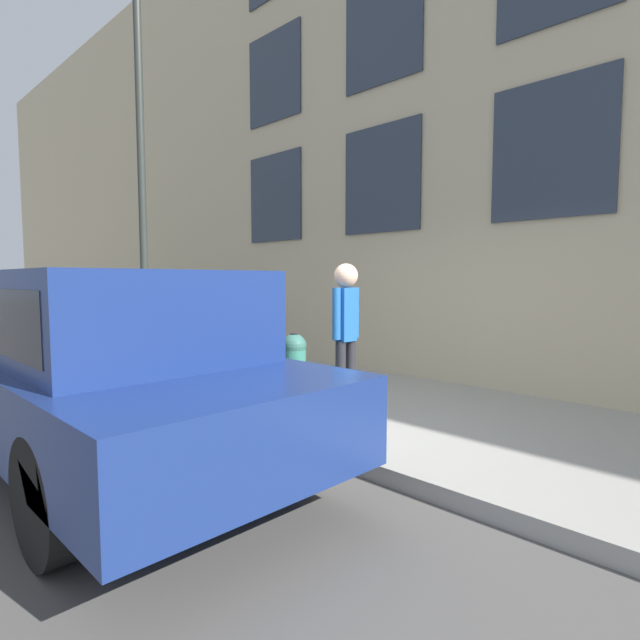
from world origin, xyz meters
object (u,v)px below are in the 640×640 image
(person, at_px, (346,323))
(fire_hydrant, at_px, (294,372))
(street_lamp, at_px, (140,107))
(parked_truck_navy_near, at_px, (88,350))

(person, bearing_deg, fire_hydrant, 90.91)
(fire_hydrant, bearing_deg, person, -40.43)
(street_lamp, bearing_deg, fire_hydrant, -91.01)
(street_lamp, bearing_deg, person, -84.72)
(person, xyz_separation_m, parked_truck_navy_near, (-2.34, 0.96, -0.15))
(person, distance_m, street_lamp, 5.01)
(fire_hydrant, height_order, person, person)
(parked_truck_navy_near, xyz_separation_m, street_lamp, (1.98, 2.96, 3.25))
(fire_hydrant, height_order, parked_truck_navy_near, parked_truck_navy_near)
(person, relative_size, parked_truck_navy_near, 0.30)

